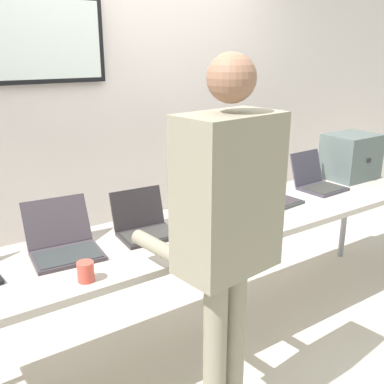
{
  "coord_description": "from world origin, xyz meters",
  "views": [
    {
      "loc": [
        -1.58,
        -2.0,
        1.79
      ],
      "look_at": [
        -0.09,
        0.16,
        0.94
      ],
      "focal_mm": 41.63,
      "sensor_mm": 36.0,
      "label": 1
    }
  ],
  "objects_px": {
    "laptop_station_4": "(268,193)",
    "coffee_mug": "(86,272)",
    "workbench": "(219,228)",
    "equipment_box": "(351,156)",
    "laptop_station_2": "(144,225)",
    "laptop_station_5": "(317,181)",
    "person": "(226,221)",
    "laptop_station_1": "(63,242)",
    "laptop_station_3": "(213,207)"
  },
  "relations": [
    {
      "from": "equipment_box",
      "to": "workbench",
      "type": "bearing_deg",
      "value": -174.17
    },
    {
      "from": "laptop_station_1",
      "to": "laptop_station_5",
      "type": "height_order",
      "value": "laptop_station_5"
    },
    {
      "from": "workbench",
      "to": "person",
      "type": "xyz_separation_m",
      "value": [
        -0.45,
        -0.62,
        0.35
      ]
    },
    {
      "from": "equipment_box",
      "to": "laptop_station_3",
      "type": "xyz_separation_m",
      "value": [
        -1.43,
        -0.06,
        -0.12
      ]
    },
    {
      "from": "workbench",
      "to": "laptop_station_3",
      "type": "relative_size",
      "value": 10.26
    },
    {
      "from": "equipment_box",
      "to": "person",
      "type": "xyz_separation_m",
      "value": [
        -1.9,
        -0.77,
        0.12
      ]
    },
    {
      "from": "workbench",
      "to": "equipment_box",
      "type": "bearing_deg",
      "value": 5.83
    },
    {
      "from": "laptop_station_5",
      "to": "coffee_mug",
      "type": "distance_m",
      "value": 2.0
    },
    {
      "from": "laptop_station_4",
      "to": "laptop_station_1",
      "type": "bearing_deg",
      "value": -179.97
    },
    {
      "from": "laptop_station_4",
      "to": "person",
      "type": "bearing_deg",
      "value": -143.01
    },
    {
      "from": "coffee_mug",
      "to": "laptop_station_3",
      "type": "bearing_deg",
      "value": 19.15
    },
    {
      "from": "equipment_box",
      "to": "laptop_station_5",
      "type": "distance_m",
      "value": 0.46
    },
    {
      "from": "person",
      "to": "coffee_mug",
      "type": "height_order",
      "value": "person"
    },
    {
      "from": "laptop_station_1",
      "to": "coffee_mug",
      "type": "xyz_separation_m",
      "value": [
        -0.02,
        -0.35,
        -0.01
      ]
    },
    {
      "from": "laptop_station_4",
      "to": "laptop_station_5",
      "type": "height_order",
      "value": "laptop_station_5"
    },
    {
      "from": "workbench",
      "to": "laptop_station_3",
      "type": "xyz_separation_m",
      "value": [
        0.02,
        0.09,
        0.11
      ]
    },
    {
      "from": "laptop_station_4",
      "to": "coffee_mug",
      "type": "xyz_separation_m",
      "value": [
        -1.46,
        -0.35,
        -0.01
      ]
    },
    {
      "from": "equipment_box",
      "to": "laptop_station_4",
      "type": "xyz_separation_m",
      "value": [
        -0.95,
        -0.05,
        -0.12
      ]
    },
    {
      "from": "laptop_station_5",
      "to": "person",
      "type": "bearing_deg",
      "value": -153.47
    },
    {
      "from": "laptop_station_1",
      "to": "laptop_station_5",
      "type": "relative_size",
      "value": 1.19
    },
    {
      "from": "laptop_station_1",
      "to": "coffee_mug",
      "type": "distance_m",
      "value": 0.35
    },
    {
      "from": "laptop_station_1",
      "to": "coffee_mug",
      "type": "relative_size",
      "value": 4.44
    },
    {
      "from": "laptop_station_1",
      "to": "laptop_station_3",
      "type": "bearing_deg",
      "value": -0.45
    },
    {
      "from": "laptop_station_2",
      "to": "laptop_station_1",
      "type": "bearing_deg",
      "value": 177.57
    },
    {
      "from": "laptop_station_5",
      "to": "person",
      "type": "distance_m",
      "value": 1.65
    },
    {
      "from": "workbench",
      "to": "coffee_mug",
      "type": "distance_m",
      "value": 0.99
    },
    {
      "from": "laptop_station_2",
      "to": "laptop_station_4",
      "type": "distance_m",
      "value": 0.98
    },
    {
      "from": "coffee_mug",
      "to": "laptop_station_2",
      "type": "bearing_deg",
      "value": 34.3
    },
    {
      "from": "laptop_station_5",
      "to": "workbench",
      "type": "bearing_deg",
      "value": -174.0
    },
    {
      "from": "laptop_station_2",
      "to": "laptop_station_5",
      "type": "xyz_separation_m",
      "value": [
        1.49,
        0.03,
        0.0
      ]
    },
    {
      "from": "laptop_station_3",
      "to": "laptop_station_1",
      "type": "bearing_deg",
      "value": 179.55
    },
    {
      "from": "laptop_station_1",
      "to": "person",
      "type": "height_order",
      "value": "person"
    },
    {
      "from": "laptop_station_2",
      "to": "laptop_station_3",
      "type": "relative_size",
      "value": 1.0
    },
    {
      "from": "laptop_station_1",
      "to": "laptop_station_5",
      "type": "xyz_separation_m",
      "value": [
        1.95,
        0.01,
        0.0
      ]
    },
    {
      "from": "workbench",
      "to": "laptop_station_1",
      "type": "xyz_separation_m",
      "value": [
        -0.94,
        0.1,
        0.11
      ]
    },
    {
      "from": "laptop_station_3",
      "to": "laptop_station_5",
      "type": "distance_m",
      "value": 0.99
    },
    {
      "from": "laptop_station_4",
      "to": "coffee_mug",
      "type": "distance_m",
      "value": 1.5
    },
    {
      "from": "coffee_mug",
      "to": "laptop_station_5",
      "type": "bearing_deg",
      "value": 10.28
    },
    {
      "from": "laptop_station_1",
      "to": "laptop_station_3",
      "type": "xyz_separation_m",
      "value": [
        0.96,
        -0.01,
        0.0
      ]
    },
    {
      "from": "laptop_station_3",
      "to": "laptop_station_2",
      "type": "bearing_deg",
      "value": -178.6
    },
    {
      "from": "laptop_station_3",
      "to": "person",
      "type": "bearing_deg",
      "value": -123.48
    },
    {
      "from": "equipment_box",
      "to": "person",
      "type": "distance_m",
      "value": 2.05
    },
    {
      "from": "laptop_station_1",
      "to": "laptop_station_3",
      "type": "height_order",
      "value": "laptop_station_3"
    },
    {
      "from": "equipment_box",
      "to": "laptop_station_5",
      "type": "xyz_separation_m",
      "value": [
        -0.44,
        -0.04,
        -0.12
      ]
    },
    {
      "from": "laptop_station_2",
      "to": "laptop_station_3",
      "type": "bearing_deg",
      "value": 1.4
    },
    {
      "from": "coffee_mug",
      "to": "equipment_box",
      "type": "bearing_deg",
      "value": 9.4
    },
    {
      "from": "workbench",
      "to": "laptop_station_5",
      "type": "relative_size",
      "value": 9.8
    },
    {
      "from": "laptop_station_1",
      "to": "laptop_station_3",
      "type": "relative_size",
      "value": 1.24
    },
    {
      "from": "laptop_station_2",
      "to": "laptop_station_3",
      "type": "xyz_separation_m",
      "value": [
        0.5,
        0.01,
        0.0
      ]
    },
    {
      "from": "workbench",
      "to": "laptop_station_2",
      "type": "xyz_separation_m",
      "value": [
        -0.48,
        0.08,
        0.1
      ]
    }
  ]
}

